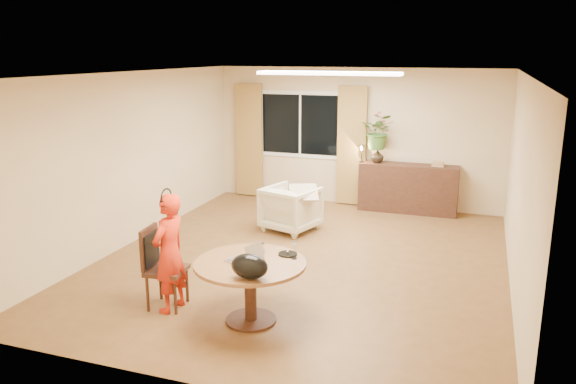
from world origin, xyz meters
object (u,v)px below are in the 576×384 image
Objects in this scene: armchair at (291,208)px; dining_chair at (166,268)px; sideboard at (408,188)px; dining_table at (250,275)px; child at (169,253)px.

dining_chair is at bearing 99.91° from armchair.
dining_chair is 3.23m from armchair.
sideboard is at bearing 60.66° from dining_chair.
dining_table is 3.29m from armchair.
dining_chair is at bearing -115.17° from child.
armchair is 0.46× the size of sideboard.
sideboard reaches higher than armchair.
dining_table is 0.68× the size of sideboard.
child reaches higher than dining_table.
child reaches higher than armchair.
sideboard is (2.01, 5.00, -0.24)m from child.
dining_chair reaches higher than sideboard.
dining_chair is 0.23m from child.
armchair is (0.34, 3.25, -0.31)m from child.
armchair is at bearing -133.84° from sideboard.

